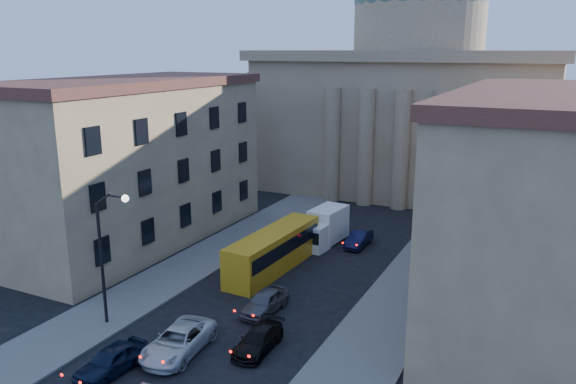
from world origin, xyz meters
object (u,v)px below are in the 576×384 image
(street_lamp, at_px, (107,247))
(city_bus, at_px, (274,249))
(box_truck, at_px, (324,228))
(car_left_near, at_px, (112,360))

(street_lamp, xyz_separation_m, city_bus, (4.79, 12.97, -3.60))
(street_lamp, bearing_deg, box_truck, 73.33)
(car_left_near, distance_m, box_truck, 24.52)
(city_bus, bearing_deg, car_left_near, -90.90)
(street_lamp, relative_size, car_left_near, 2.00)
(city_bus, relative_size, box_truck, 1.88)
(car_left_near, height_order, box_truck, box_truck)
(street_lamp, height_order, city_bus, street_lamp)
(car_left_near, xyz_separation_m, city_bus, (1.02, 17.08, 0.94))
(box_truck, bearing_deg, street_lamp, -101.43)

